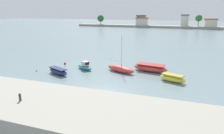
{
  "coord_description": "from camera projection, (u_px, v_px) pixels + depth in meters",
  "views": [
    {
      "loc": [
        8.48,
        -21.21,
        9.59
      ],
      "look_at": [
        -2.11,
        8.67,
        0.9
      ],
      "focal_mm": 32.89,
      "sensor_mm": 36.0,
      "label": 1
    }
  ],
  "objects": [
    {
      "name": "seawall_embankment",
      "position": [
        70.0,
        116.0,
        17.09
      ],
      "size": [
        67.58,
        7.6,
        2.22
      ],
      "primitive_type": "cube",
      "color": "#9E998C",
      "rests_on": "ground"
    },
    {
      "name": "moored_boat_4",
      "position": [
        173.0,
        78.0,
        28.66
      ],
      "size": [
        3.9,
        2.47,
        1.04
      ],
      "rotation": [
        0.0,
        0.0,
        -0.34
      ],
      "color": "yellow",
      "rests_on": "ground"
    },
    {
      "name": "distant_shoreline",
      "position": [
        171.0,
        24.0,
        118.35
      ],
      "size": [
        115.24,
        7.63,
        7.89
      ],
      "color": "gray",
      "rests_on": "ground"
    },
    {
      "name": "moored_boat_3",
      "position": [
        150.0,
        68.0,
        33.54
      ],
      "size": [
        5.87,
        3.04,
        1.19
      ],
      "rotation": [
        0.0,
        0.0,
        -0.17
      ],
      "color": "#C63833",
      "rests_on": "ground"
    },
    {
      "name": "moored_boat_2",
      "position": [
        121.0,
        69.0,
        33.19
      ],
      "size": [
        5.45,
        3.44,
        5.91
      ],
      "rotation": [
        0.0,
        0.0,
        -0.39
      ],
      "color": "#C63833",
      "rests_on": "ground"
    },
    {
      "name": "moored_boat_1",
      "position": [
        85.0,
        67.0,
        34.63
      ],
      "size": [
        3.6,
        2.62,
        1.42
      ],
      "rotation": [
        0.0,
        0.0,
        -0.47
      ],
      "color": "teal",
      "rests_on": "ground"
    },
    {
      "name": "mooring_bollard",
      "position": [
        20.0,
        97.0,
        17.37
      ],
      "size": [
        0.2,
        0.2,
        0.63
      ],
      "primitive_type": "cylinder",
      "color": "#2D2D33",
      "rests_on": "seawall_embankment"
    },
    {
      "name": "mooring_buoy_1",
      "position": [
        65.0,
        63.0,
        37.94
      ],
      "size": [
        0.42,
        0.42,
        0.42
      ],
      "primitive_type": "sphere",
      "color": "red",
      "rests_on": "ground"
    },
    {
      "name": "ground_plane",
      "position": [
        104.0,
        94.0,
        24.55
      ],
      "size": [
        400.0,
        400.0,
        0.0
      ],
      "primitive_type": "plane",
      "color": "slate"
    },
    {
      "name": "mooring_buoy_0",
      "position": [
        37.0,
        70.0,
        33.76
      ],
      "size": [
        0.29,
        0.29,
        0.29
      ],
      "primitive_type": "sphere",
      "color": "yellow",
      "rests_on": "ground"
    },
    {
      "name": "moored_boat_0",
      "position": [
        58.0,
        71.0,
        32.04
      ],
      "size": [
        4.45,
        2.87,
        1.0
      ],
      "rotation": [
        0.0,
        0.0,
        -0.4
      ],
      "color": "navy",
      "rests_on": "ground"
    }
  ]
}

